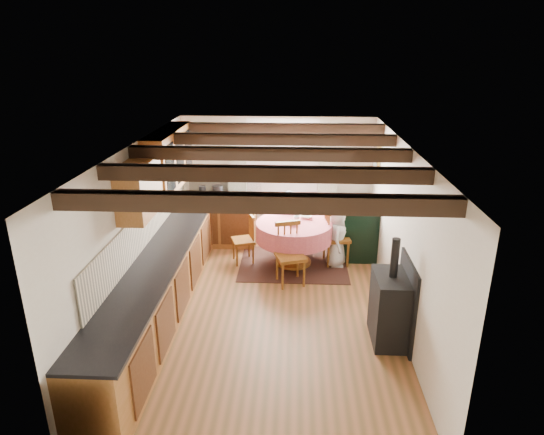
# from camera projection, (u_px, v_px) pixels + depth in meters

# --- Properties ---
(floor) EXTENTS (3.60, 5.50, 0.00)m
(floor) POSITION_uv_depth(u_px,v_px,m) (269.00, 311.00, 6.81)
(floor) COLOR #9D6038
(floor) RESTS_ON ground
(ceiling) EXTENTS (3.60, 5.50, 0.00)m
(ceiling) POSITION_uv_depth(u_px,v_px,m) (269.00, 147.00, 5.98)
(ceiling) COLOR white
(ceiling) RESTS_ON ground
(wall_back) EXTENTS (3.60, 0.00, 2.40)m
(wall_back) POSITION_uv_depth(u_px,v_px,m) (277.00, 180.00, 8.98)
(wall_back) COLOR silver
(wall_back) RESTS_ON ground
(wall_front) EXTENTS (3.60, 0.00, 2.40)m
(wall_front) POSITION_uv_depth(u_px,v_px,m) (249.00, 362.00, 3.82)
(wall_front) COLOR silver
(wall_front) RESTS_ON ground
(wall_left) EXTENTS (0.00, 5.50, 2.40)m
(wall_left) POSITION_uv_depth(u_px,v_px,m) (139.00, 232.00, 6.48)
(wall_left) COLOR silver
(wall_left) RESTS_ON ground
(wall_right) EXTENTS (0.00, 5.50, 2.40)m
(wall_right) POSITION_uv_depth(u_px,v_px,m) (403.00, 237.00, 6.31)
(wall_right) COLOR silver
(wall_right) RESTS_ON ground
(beam_a) EXTENTS (3.60, 0.16, 0.16)m
(beam_a) POSITION_uv_depth(u_px,v_px,m) (256.00, 203.00, 4.14)
(beam_a) COLOR black
(beam_a) RESTS_ON ceiling
(beam_b) EXTENTS (3.60, 0.16, 0.16)m
(beam_b) POSITION_uv_depth(u_px,v_px,m) (263.00, 174.00, 5.08)
(beam_b) COLOR black
(beam_b) RESTS_ON ceiling
(beam_c) EXTENTS (3.60, 0.16, 0.16)m
(beam_c) POSITION_uv_depth(u_px,v_px,m) (269.00, 154.00, 6.02)
(beam_c) COLOR black
(beam_c) RESTS_ON ceiling
(beam_d) EXTENTS (3.60, 0.16, 0.16)m
(beam_d) POSITION_uv_depth(u_px,v_px,m) (273.00, 139.00, 6.95)
(beam_d) COLOR black
(beam_d) RESTS_ON ceiling
(beam_e) EXTENTS (3.60, 0.16, 0.16)m
(beam_e) POSITION_uv_depth(u_px,v_px,m) (276.00, 128.00, 7.89)
(beam_e) COLOR black
(beam_e) RESTS_ON ceiling
(splash_left) EXTENTS (0.02, 4.50, 0.55)m
(splash_left) POSITION_uv_depth(u_px,v_px,m) (147.00, 224.00, 6.76)
(splash_left) COLOR beige
(splash_left) RESTS_ON wall_left
(splash_back) EXTENTS (1.40, 0.02, 0.55)m
(splash_back) POSITION_uv_depth(u_px,v_px,m) (225.00, 180.00, 9.01)
(splash_back) COLOR beige
(splash_back) RESTS_ON wall_back
(base_cabinet_left) EXTENTS (0.60, 5.30, 0.88)m
(base_cabinet_left) POSITION_uv_depth(u_px,v_px,m) (165.00, 281.00, 6.73)
(base_cabinet_left) COLOR #A56539
(base_cabinet_left) RESTS_ON floor
(base_cabinet_back) EXTENTS (1.30, 0.60, 0.88)m
(base_cabinet_back) POSITION_uv_depth(u_px,v_px,m) (222.00, 222.00, 9.01)
(base_cabinet_back) COLOR #A56539
(base_cabinet_back) RESTS_ON floor
(worktop_left) EXTENTS (0.64, 5.30, 0.04)m
(worktop_left) POSITION_uv_depth(u_px,v_px,m) (163.00, 252.00, 6.57)
(worktop_left) COLOR black
(worktop_left) RESTS_ON base_cabinet_left
(worktop_back) EXTENTS (1.30, 0.64, 0.04)m
(worktop_back) POSITION_uv_depth(u_px,v_px,m) (221.00, 199.00, 8.83)
(worktop_back) COLOR black
(worktop_back) RESTS_ON base_cabinet_back
(wall_cabinet_glass) EXTENTS (0.34, 1.80, 0.90)m
(wall_cabinet_glass) POSITION_uv_depth(u_px,v_px,m) (169.00, 159.00, 7.34)
(wall_cabinet_glass) COLOR #A56539
(wall_cabinet_glass) RESTS_ON wall_left
(wall_cabinet_solid) EXTENTS (0.34, 0.90, 0.70)m
(wall_cabinet_solid) POSITION_uv_depth(u_px,v_px,m) (139.00, 189.00, 5.95)
(wall_cabinet_solid) COLOR #A56539
(wall_cabinet_solid) RESTS_ON wall_left
(window_frame) EXTENTS (1.34, 0.03, 1.54)m
(window_frame) POSITION_uv_depth(u_px,v_px,m) (283.00, 160.00, 8.82)
(window_frame) COLOR white
(window_frame) RESTS_ON wall_back
(window_pane) EXTENTS (1.20, 0.01, 1.40)m
(window_pane) POSITION_uv_depth(u_px,v_px,m) (283.00, 160.00, 8.82)
(window_pane) COLOR white
(window_pane) RESTS_ON wall_back
(curtain_left) EXTENTS (0.35, 0.10, 2.10)m
(curtain_left) POSITION_uv_depth(u_px,v_px,m) (238.00, 186.00, 8.95)
(curtain_left) COLOR silver
(curtain_left) RESTS_ON wall_back
(curtain_right) EXTENTS (0.35, 0.10, 2.10)m
(curtain_right) POSITION_uv_depth(u_px,v_px,m) (327.00, 187.00, 8.87)
(curtain_right) COLOR silver
(curtain_right) RESTS_ON wall_back
(curtain_rod) EXTENTS (2.00, 0.03, 0.03)m
(curtain_rod) POSITION_uv_depth(u_px,v_px,m) (283.00, 128.00, 8.53)
(curtain_rod) COLOR black
(curtain_rod) RESTS_ON wall_back
(wall_picture) EXTENTS (0.04, 0.50, 0.60)m
(wall_picture) POSITION_uv_depth(u_px,v_px,m) (377.00, 161.00, 8.30)
(wall_picture) COLOR gold
(wall_picture) RESTS_ON wall_right
(wall_plate) EXTENTS (0.30, 0.02, 0.30)m
(wall_plate) POSITION_uv_depth(u_px,v_px,m) (334.00, 155.00, 8.72)
(wall_plate) COLOR silver
(wall_plate) RESTS_ON wall_back
(rug) EXTENTS (1.86, 1.45, 0.01)m
(rug) POSITION_uv_depth(u_px,v_px,m) (293.00, 264.00, 8.26)
(rug) COLOR #351E19
(rug) RESTS_ON floor
(dining_table) EXTENTS (1.30, 1.30, 0.78)m
(dining_table) POSITION_uv_depth(u_px,v_px,m) (294.00, 244.00, 8.13)
(dining_table) COLOR #E77567
(dining_table) RESTS_ON floor
(chair_near) EXTENTS (0.55, 0.57, 1.01)m
(chair_near) POSITION_uv_depth(u_px,v_px,m) (291.00, 255.00, 7.43)
(chair_near) COLOR brown
(chair_near) RESTS_ON floor
(chair_left) EXTENTS (0.50, 0.49, 0.88)m
(chair_left) POSITION_uv_depth(u_px,v_px,m) (243.00, 239.00, 8.22)
(chair_left) COLOR brown
(chair_left) RESTS_ON floor
(chair_right) EXTENTS (0.52, 0.51, 1.04)m
(chair_right) POSITION_uv_depth(u_px,v_px,m) (337.00, 236.00, 8.14)
(chair_right) COLOR brown
(chair_right) RESTS_ON floor
(aga_range) EXTENTS (0.67, 1.03, 0.95)m
(aga_range) POSITION_uv_depth(u_px,v_px,m) (356.00, 228.00, 8.59)
(aga_range) COLOR black
(aga_range) RESTS_ON floor
(cast_iron_stove) EXTENTS (0.43, 0.71, 1.42)m
(cast_iron_stove) POSITION_uv_depth(u_px,v_px,m) (392.00, 291.00, 5.92)
(cast_iron_stove) COLOR black
(cast_iron_stove) RESTS_ON floor
(child_far) EXTENTS (0.46, 0.32, 1.18)m
(child_far) POSITION_uv_depth(u_px,v_px,m) (288.00, 221.00, 8.61)
(child_far) COLOR #323B49
(child_far) RESTS_ON floor
(child_right) EXTENTS (0.38, 0.55, 1.06)m
(child_right) POSITION_uv_depth(u_px,v_px,m) (337.00, 237.00, 8.06)
(child_right) COLOR silver
(child_right) RESTS_ON floor
(bowl_a) EXTENTS (0.25, 0.25, 0.05)m
(bowl_a) POSITION_uv_depth(u_px,v_px,m) (306.00, 216.00, 8.20)
(bowl_a) COLOR silver
(bowl_a) RESTS_ON dining_table
(bowl_b) EXTENTS (0.27, 0.27, 0.06)m
(bowl_b) POSITION_uv_depth(u_px,v_px,m) (293.00, 223.00, 7.88)
(bowl_b) COLOR silver
(bowl_b) RESTS_ON dining_table
(cup) EXTENTS (0.11, 0.11, 0.10)m
(cup) POSITION_uv_depth(u_px,v_px,m) (297.00, 219.00, 8.03)
(cup) COLOR silver
(cup) RESTS_ON dining_table
(canister_tall) EXTENTS (0.13, 0.13, 0.22)m
(canister_tall) POSITION_uv_depth(u_px,v_px,m) (203.00, 192.00, 8.83)
(canister_tall) COLOR #262628
(canister_tall) RESTS_ON worktop_back
(canister_wide) EXTENTS (0.20, 0.20, 0.22)m
(canister_wide) POSITION_uv_depth(u_px,v_px,m) (218.00, 191.00, 8.86)
(canister_wide) COLOR #262628
(canister_wide) RESTS_ON worktop_back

